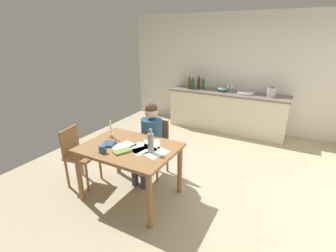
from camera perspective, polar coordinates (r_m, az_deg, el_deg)
name	(u,v)px	position (r m, az deg, el deg)	size (l,w,h in m)	color
ground_plane	(185,174)	(4.11, 4.08, -11.05)	(5.20, 5.20, 0.04)	tan
wall_back	(233,72)	(6.03, 14.99, 12.03)	(5.20, 0.12, 2.60)	silver
kitchen_counter	(226,111)	(5.87, 13.36, 3.42)	(2.66, 0.64, 0.90)	beige
dining_table	(130,154)	(3.29, -8.95, -6.50)	(1.23, 0.91, 0.76)	olive
chair_at_table	(155,144)	(3.89, -3.10, -4.28)	(0.41, 0.41, 0.88)	olive
person_seated	(150,137)	(3.70, -4.32, -2.61)	(0.32, 0.59, 1.19)	navy
chair_side_empty	(78,153)	(3.86, -20.14, -6.00)	(0.47, 0.47, 0.87)	olive
coffee_mug	(102,149)	(3.14, -15.07, -5.22)	(0.12, 0.08, 0.09)	#33598C
candlestick	(111,133)	(3.54, -13.11, -1.56)	(0.06, 0.06, 0.26)	gold
book_magazine	(122,151)	(3.11, -10.61, -5.81)	(0.12, 0.22, 0.02)	olive
book_cookery	(109,144)	(3.34, -13.65, -4.06)	(0.14, 0.18, 0.03)	navy
paper_letter	(124,146)	(3.26, -10.31, -4.64)	(0.21, 0.30, 0.00)	white
paper_bill	(152,144)	(3.28, -3.77, -4.23)	(0.21, 0.30, 0.00)	white
paper_envelope	(144,150)	(3.13, -5.60, -5.58)	(0.21, 0.30, 0.00)	white
paper_receipt	(156,153)	(3.04, -2.74, -6.29)	(0.21, 0.30, 0.00)	white
paper_notice	(138,148)	(3.20, -6.97, -5.02)	(0.21, 0.30, 0.00)	white
wine_bottle_on_table	(151,142)	(3.01, -4.05, -3.85)	(0.08, 0.08, 0.31)	#8C999E
sink_unit	(245,93)	(5.67, 17.60, 7.35)	(0.36, 0.36, 0.24)	#B2B7BC
bottle_oil	(189,83)	(5.95, 4.98, 9.89)	(0.07, 0.07, 0.31)	#593319
bottle_vinegar	(193,84)	(5.91, 5.80, 9.66)	(0.08, 0.08, 0.27)	#194C23
bottle_wine_red	(199,83)	(5.99, 7.18, 9.89)	(0.08, 0.08, 0.31)	#593319
bottle_sauce	(203,85)	(5.89, 8.18, 9.52)	(0.07, 0.07, 0.28)	#194C23
mixing_bowl	(223,89)	(5.81, 12.60, 8.43)	(0.24, 0.24, 0.11)	#668C99
stovetop_kettle	(271,92)	(5.58, 22.96, 7.28)	(0.18, 0.18, 0.22)	#B7BABF
wine_glass_near_sink	(232,86)	(5.86, 14.71, 8.92)	(0.07, 0.07, 0.15)	silver
wine_glass_by_kettle	(228,86)	(5.89, 13.70, 9.06)	(0.07, 0.07, 0.15)	silver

